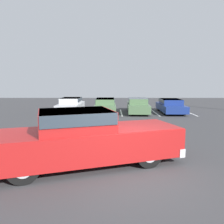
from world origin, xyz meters
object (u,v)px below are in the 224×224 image
(parked_sedan_a, at_px, (71,105))
(parked_sedan_c, at_px, (138,105))
(parked_sedan_b, at_px, (106,105))
(parked_sedan_d, at_px, (171,105))
(pickup_truck, at_px, (86,138))

(parked_sedan_a, xyz_separation_m, parked_sedan_c, (5.85, -0.09, -0.01))
(parked_sedan_c, bearing_deg, parked_sedan_b, -83.99)
(parked_sedan_a, distance_m, parked_sedan_d, 8.71)
(parked_sedan_a, bearing_deg, pickup_truck, 14.15)
(pickup_truck, height_order, parked_sedan_c, pickup_truck)
(parked_sedan_a, bearing_deg, parked_sedan_b, 86.57)
(parked_sedan_d, bearing_deg, parked_sedan_b, -87.69)
(parked_sedan_b, bearing_deg, parked_sedan_a, -95.23)
(pickup_truck, relative_size, parked_sedan_a, 1.52)
(parked_sedan_a, relative_size, parked_sedan_d, 0.96)
(parked_sedan_a, bearing_deg, parked_sedan_c, 90.43)
(parked_sedan_a, height_order, parked_sedan_d, parked_sedan_a)
(parked_sedan_d, bearing_deg, parked_sedan_a, -89.75)
(parked_sedan_b, height_order, parked_sedan_d, parked_sedan_b)
(pickup_truck, height_order, parked_sedan_b, pickup_truck)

